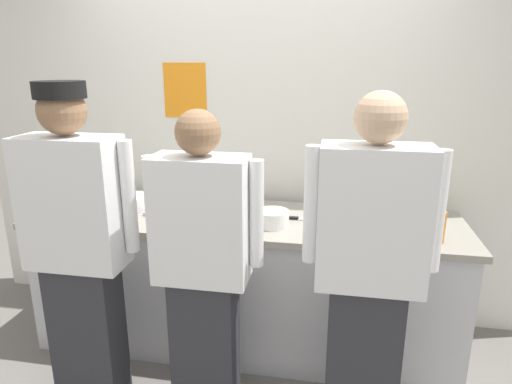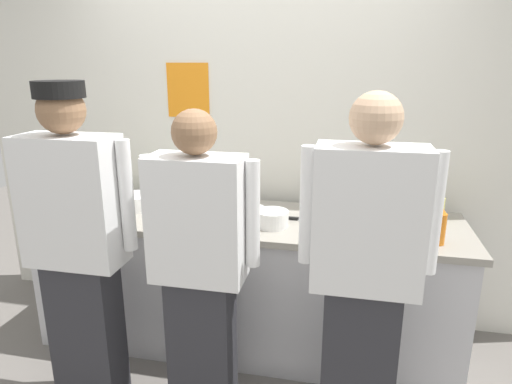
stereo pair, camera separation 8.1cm
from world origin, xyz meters
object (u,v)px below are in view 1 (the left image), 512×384
chef_far_right (369,269)px  squeeze_bottle_spare (440,225)px  chef_center (203,265)px  sheet_tray (190,213)px  squeeze_bottle_primary (437,206)px  chef_near_left (78,246)px  ramekin_red_sauce (354,224)px  squeeze_bottle_secondary (110,192)px  mixing_bowl_steel (397,213)px  deli_cup (73,207)px  chefs_knife (302,219)px  plate_stack_front (273,218)px  ramekin_yellow_sauce (256,209)px  ramekin_green_sauce (86,198)px  plate_stack_rear (133,203)px

chef_far_right → squeeze_bottle_spare: chef_far_right is taller
chef_center → chef_far_right: size_ratio=0.95×
sheet_tray → squeeze_bottle_primary: 1.54m
chef_near_left → squeeze_bottle_spare: (1.83, 0.49, 0.05)m
ramekin_red_sauce → squeeze_bottle_secondary: bearing=174.3°
chef_far_right → mixing_bowl_steel: bearing=74.5°
chef_far_right → ramekin_red_sauce: chef_far_right is taller
mixing_bowl_steel → deli_cup: bearing=-173.4°
chef_center → squeeze_bottle_spare: bearing=20.3°
squeeze_bottle_primary → chefs_knife: size_ratio=0.67×
plate_stack_front → chef_near_left: bearing=-147.8°
chef_center → squeeze_bottle_primary: chef_center is taller
deli_cup → ramekin_yellow_sauce: bearing=12.1°
squeeze_bottle_spare → chefs_knife: squeeze_bottle_spare is taller
chef_far_right → mixing_bowl_steel: chef_far_right is taller
chef_far_right → ramekin_green_sauce: (-1.88, 0.78, 0.00)m
squeeze_bottle_spare → squeeze_bottle_primary: bearing=81.2°
squeeze_bottle_secondary → chef_center: bearing=-40.3°
plate_stack_rear → ramekin_yellow_sauce: (0.81, 0.09, -0.02)m
chef_center → ramekin_green_sauce: chef_center is taller
deli_cup → chefs_knife: bearing=6.1°
plate_stack_front → squeeze_bottle_primary: squeeze_bottle_primary is taller
plate_stack_front → mixing_bowl_steel: (0.73, 0.22, 0.00)m
mixing_bowl_steel → chefs_knife: size_ratio=1.28×
squeeze_bottle_primary → chef_far_right: bearing=-118.5°
chef_near_left → sheet_tray: size_ratio=3.44×
plate_stack_rear → squeeze_bottle_secondary: (-0.20, 0.08, 0.04)m
sheet_tray → ramekin_yellow_sauce: 0.43m
chef_far_right → squeeze_bottle_primary: 0.95m
squeeze_bottle_spare → deli_cup: size_ratio=2.20×
sheet_tray → plate_stack_rear: bearing=176.8°
squeeze_bottle_spare → ramekin_red_sauce: size_ratio=2.21×
plate_stack_front → ramekin_red_sauce: size_ratio=2.05×
plate_stack_rear → ramekin_red_sauce: 1.42m
chef_far_right → squeeze_bottle_secondary: size_ratio=9.42×
chef_center → squeeze_bottle_secondary: chef_center is taller
mixing_bowl_steel → ramekin_yellow_sauce: (-0.87, 0.01, -0.03)m
chef_center → mixing_bowl_steel: size_ratio=4.63×
chef_near_left → chef_far_right: (1.44, 0.04, -0.03)m
chefs_knife → plate_stack_front: bearing=-139.6°
squeeze_bottle_spare → plate_stack_rear: bearing=173.2°
plate_stack_front → deli_cup: 1.29m
chefs_knife → sheet_tray: bearing=-178.1°
sheet_tray → squeeze_bottle_primary: squeeze_bottle_primary is taller
mixing_bowl_steel → sheet_tray: (-1.28, -0.10, -0.04)m
ramekin_yellow_sauce → chefs_knife: 0.32m
ramekin_yellow_sauce → chefs_knife: (0.31, -0.09, -0.02)m
chef_near_left → mixing_bowl_steel: (1.65, 0.79, 0.01)m
chef_center → ramekin_red_sauce: size_ratio=17.34×
ramekin_yellow_sauce → squeeze_bottle_primary: bearing=3.7°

